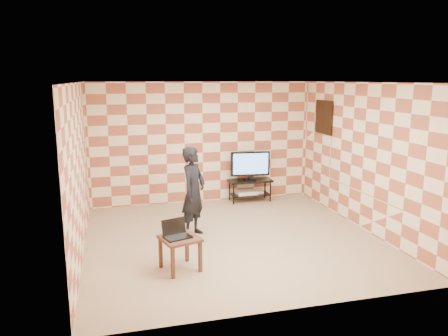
{
  "coord_description": "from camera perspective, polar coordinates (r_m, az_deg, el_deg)",
  "views": [
    {
      "loc": [
        -1.98,
        -7.01,
        2.76
      ],
      "look_at": [
        0.0,
        0.6,
        1.15
      ],
      "focal_mm": 35.0,
      "sensor_mm": 36.0,
      "label": 1
    }
  ],
  "objects": [
    {
      "name": "ceiling",
      "position": [
        7.28,
        1.21,
        11.1
      ],
      "size": [
        5.0,
        5.0,
        0.02
      ],
      "primitive_type": "cube",
      "color": "white",
      "rests_on": "wall_back"
    },
    {
      "name": "tv_stand",
      "position": [
        10.0,
        3.4,
        -2.3
      ],
      "size": [
        0.99,
        0.44,
        0.5
      ],
      "color": "black",
      "rests_on": "floor"
    },
    {
      "name": "tv",
      "position": [
        9.89,
        3.44,
        0.48
      ],
      "size": [
        0.9,
        0.19,
        0.65
      ],
      "color": "black",
      "rests_on": "tv_stand"
    },
    {
      "name": "dvd_player",
      "position": [
        10.0,
        2.91,
        -3.21
      ],
      "size": [
        0.46,
        0.33,
        0.07
      ],
      "primitive_type": "cube",
      "rotation": [
        0.0,
        0.0,
        0.03
      ],
      "color": "silver",
      "rests_on": "tv_stand"
    },
    {
      "name": "wall_front",
      "position": [
        5.12,
        8.81,
        -4.54
      ],
      "size": [
        5.0,
        0.02,
        2.7
      ],
      "primitive_type": "cube",
      "color": "beige",
      "rests_on": "ground"
    },
    {
      "name": "wall_left",
      "position": [
        7.16,
        -18.46,
        -0.37
      ],
      "size": [
        0.02,
        5.0,
        2.7
      ],
      "primitive_type": "cube",
      "color": "beige",
      "rests_on": "ground"
    },
    {
      "name": "laptop",
      "position": [
        6.46,
        -6.25,
        -8.46
      ],
      "size": [
        0.45,
        0.39,
        0.25
      ],
      "color": "black",
      "rests_on": "side_table"
    },
    {
      "name": "side_table",
      "position": [
        6.48,
        -5.78,
        -9.73
      ],
      "size": [
        0.64,
        0.64,
        0.5
      ],
      "color": "#351C13",
      "rests_on": "floor"
    },
    {
      "name": "person",
      "position": [
        7.72,
        -4.02,
        -3.12
      ],
      "size": [
        0.67,
        0.7,
        1.61
      ],
      "primitive_type": "imported",
      "rotation": [
        0.0,
        0.0,
        0.9
      ],
      "color": "black",
      "rests_on": "floor"
    },
    {
      "name": "wall_art",
      "position": [
        9.68,
        12.93,
        6.48
      ],
      "size": [
        0.04,
        0.72,
        0.72
      ],
      "color": "black",
      "rests_on": "wall_right"
    },
    {
      "name": "game_console",
      "position": [
        10.11,
        4.48,
        -3.15
      ],
      "size": [
        0.22,
        0.16,
        0.05
      ],
      "primitive_type": "cube",
      "rotation": [
        0.0,
        0.0,
        0.04
      ],
      "color": "silver",
      "rests_on": "tv_stand"
    },
    {
      "name": "wall_back",
      "position": [
        9.81,
        -2.8,
        3.3
      ],
      "size": [
        5.0,
        0.02,
        2.7
      ],
      "primitive_type": "cube",
      "color": "beige",
      "rests_on": "ground"
    },
    {
      "name": "floor",
      "position": [
        7.79,
        1.13,
        -9.19
      ],
      "size": [
        5.0,
        5.0,
        0.0
      ],
      "primitive_type": "plane",
      "color": "tan",
      "rests_on": "ground"
    },
    {
      "name": "wall_right",
      "position": [
        8.43,
        17.75,
        1.4
      ],
      "size": [
        0.02,
        5.0,
        2.7
      ],
      "primitive_type": "cube",
      "color": "beige",
      "rests_on": "ground"
    }
  ]
}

